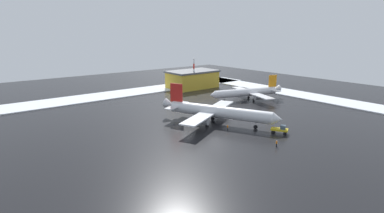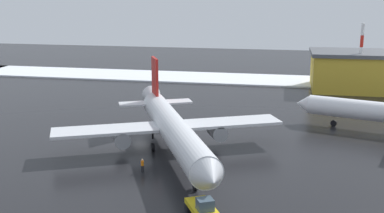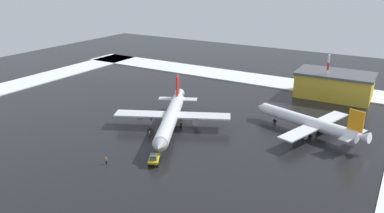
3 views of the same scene
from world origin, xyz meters
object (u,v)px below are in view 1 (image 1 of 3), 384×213
Objects in this scene: airplane_far_rear at (247,92)px; antenna_mast at (194,74)px; ground_crew_beside_wing at (277,143)px; pushback_tug at (280,129)px; cargo_hangar at (192,79)px; airplane_parked_starboard at (217,112)px; ground_crew_mid_apron at (228,127)px.

airplane_far_rear is 2.13× the size of antenna_mast.
ground_crew_beside_wing is (34.27, 40.16, -2.29)m from airplane_far_rear.
cargo_hangar is (-24.39, -70.63, 3.16)m from pushback_tug.
airplane_parked_starboard is 7.84m from ground_crew_mid_apron.
ground_crew_mid_apron is 68.61m from cargo_hangar.
airplane_parked_starboard is at bearing -49.47° from ground_crew_mid_apron.
pushback_tug is at bearing -171.73° from ground_crew_mid_apron.
airplane_parked_starboard is 1.44× the size of cargo_hangar.
cargo_hangar is (-31.87, -52.49, 0.64)m from airplane_parked_starboard.
pushback_tug reaches higher than ground_crew_mid_apron.
cargo_hangar is (-33.54, -76.16, 3.47)m from ground_crew_beside_wing.
cargo_hangar reaches higher than pushback_tug.
airplane_far_rear is at bearing 115.15° from pushback_tug.
antenna_mast is (-22.32, -66.94, 6.33)m from pushback_tug.
airplane_far_rear is 1.29× the size of cargo_hangar.
pushback_tug is at bearing -3.06° from airplane_parked_starboard.
ground_crew_beside_wing is 0.07× the size of cargo_hangar.
ground_crew_beside_wing is (1.67, 23.67, -2.83)m from airplane_parked_starboard.
pushback_tug is at bearing 70.21° from cargo_hangar.
pushback_tug is at bearing 71.49° from airplane_far_rear.
antenna_mast reaches higher than pushback_tug.
airplane_parked_starboard reaches higher than ground_crew_mid_apron.
antenna_mast is at bearing -67.61° from airplane_far_rear.
antenna_mast reaches higher than airplane_parked_starboard.
ground_crew_mid_apron is 0.11× the size of antenna_mast.
ground_crew_beside_wing is 79.28m from antenna_mast.
airplane_far_rear is at bearing -88.45° from ground_crew_mid_apron.
airplane_far_rear is 19.00× the size of ground_crew_mid_apron.
pushback_tug is 2.98× the size of ground_crew_mid_apron.
airplane_far_rear is at bearing 90.42° from cargo_hangar.
airplane_parked_starboard is at bearing 58.00° from cargo_hangar.
airplane_far_rear reaches higher than cargo_hangar.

